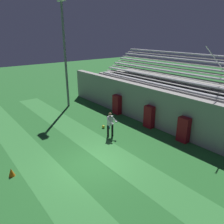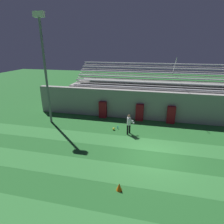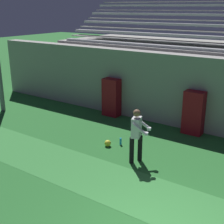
# 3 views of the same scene
# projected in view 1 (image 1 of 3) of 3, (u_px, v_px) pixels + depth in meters

# --- Properties ---
(ground_plane) EXTENTS (80.00, 80.00, 0.00)m
(ground_plane) POSITION_uv_depth(u_px,v_px,m) (92.00, 164.00, 11.51)
(ground_plane) COLOR #286B2D
(turf_stripe_mid) EXTENTS (28.00, 1.85, 0.01)m
(turf_stripe_mid) POSITION_uv_depth(u_px,v_px,m) (51.00, 182.00, 10.16)
(turf_stripe_mid) COLOR #38843D
(turf_stripe_mid) RESTS_ON ground
(turf_stripe_far) EXTENTS (28.00, 1.85, 0.01)m
(turf_stripe_far) POSITION_uv_depth(u_px,v_px,m) (113.00, 155.00, 12.34)
(turf_stripe_far) COLOR #38843D
(turf_stripe_far) RESTS_ON ground
(back_wall) EXTENTS (24.00, 0.60, 2.80)m
(back_wall) POSITION_uv_depth(u_px,v_px,m) (171.00, 113.00, 14.85)
(back_wall) COLOR #999691
(back_wall) RESTS_ON ground
(padding_pillar_gate_left) EXTENTS (0.74, 0.44, 1.62)m
(padding_pillar_gate_left) POSITION_uv_depth(u_px,v_px,m) (149.00, 117.00, 15.79)
(padding_pillar_gate_left) COLOR maroon
(padding_pillar_gate_left) RESTS_ON ground
(padding_pillar_gate_right) EXTENTS (0.74, 0.44, 1.62)m
(padding_pillar_gate_right) POSITION_uv_depth(u_px,v_px,m) (184.00, 130.00, 13.67)
(padding_pillar_gate_right) COLOR maroon
(padding_pillar_gate_right) RESTS_ON ground
(padding_pillar_far_left) EXTENTS (0.74, 0.44, 1.62)m
(padding_pillar_far_left) POSITION_uv_depth(u_px,v_px,m) (117.00, 105.00, 18.46)
(padding_pillar_far_left) COLOR maroon
(padding_pillar_far_left) RESTS_ON ground
(bleacher_stand) EXTENTS (18.00, 4.75, 5.83)m
(bleacher_stand) POSITION_uv_depth(u_px,v_px,m) (193.00, 104.00, 16.40)
(bleacher_stand) COLOR #999691
(bleacher_stand) RESTS_ON ground
(floodlight_pole) EXTENTS (0.90, 0.36, 9.38)m
(floodlight_pole) POSITION_uv_depth(u_px,v_px,m) (64.00, 42.00, 18.71)
(floodlight_pole) COLOR slate
(floodlight_pole) RESTS_ON ground
(goalkeeper) EXTENTS (0.62, 0.68, 1.67)m
(goalkeeper) POSITION_uv_depth(u_px,v_px,m) (110.00, 123.00, 14.33)
(goalkeeper) COLOR black
(goalkeeper) RESTS_ON ground
(soccer_ball) EXTENTS (0.22, 0.22, 0.22)m
(soccer_ball) POSITION_uv_depth(u_px,v_px,m) (103.00, 127.00, 15.86)
(soccer_ball) COLOR yellow
(soccer_ball) RESTS_ON ground
(traffic_cone) EXTENTS (0.30, 0.30, 0.42)m
(traffic_cone) POSITION_uv_depth(u_px,v_px,m) (11.00, 172.00, 10.50)
(traffic_cone) COLOR orange
(traffic_cone) RESTS_ON ground
(water_bottle) EXTENTS (0.07, 0.07, 0.24)m
(water_bottle) POSITION_uv_depth(u_px,v_px,m) (110.00, 126.00, 15.85)
(water_bottle) COLOR #1E8CD8
(water_bottle) RESTS_ON ground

